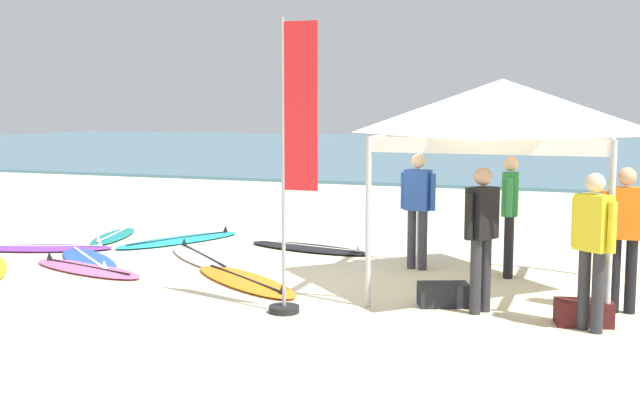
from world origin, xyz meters
The scene contains 19 objects.
ground_plane centered at (0.00, 0.00, 0.00)m, with size 80.00×80.00×0.00m, color beige.
sea centered at (0.00, 30.74, 0.05)m, with size 80.00×36.00×0.10m, color teal.
canopy_tent centered at (2.27, 0.24, 2.39)m, with size 2.83×2.83×2.75m.
surfboard_teal centered at (-4.87, 2.04, 0.04)m, with size 0.99×1.94×0.19m.
surfboard_blue centered at (-3.93, 0.04, 0.04)m, with size 2.16×1.97×0.19m.
surfboard_white centered at (-2.38, 0.84, 0.04)m, with size 2.20×2.12×0.19m.
surfboard_cyan centered at (-3.53, 2.11, 0.04)m, with size 1.72×2.54×0.19m.
surfboard_orange centered at (-1.02, -0.46, 0.04)m, with size 2.38×2.00×0.19m.
surfboard_black centered at (-1.08, 2.17, 0.04)m, with size 2.37×1.06×0.19m.
surfboard_purple centered at (-5.27, 0.62, 0.04)m, with size 2.40×1.40×0.19m.
surfboard_pink centered at (-3.54, -0.54, 0.04)m, with size 2.30×1.19×0.19m.
person_orange centered at (3.79, -0.35, 0.99)m, with size 0.55×0.25×1.71m.
person_yellow centered at (3.46, -1.28, 0.99)m, with size 0.46×0.39×1.71m.
person_green centered at (2.31, 1.17, 0.99)m, with size 0.25×0.55×1.71m.
person_blue centered at (0.97, 1.25, 0.99)m, with size 0.54×0.28×1.71m.
person_black centered at (2.23, -0.92, 0.99)m, with size 0.37×0.49×1.71m.
banner_flag centered at (0.19, -1.70, 1.57)m, with size 0.60×0.36×3.40m.
gear_bag_near_tent centered at (3.39, -1.06, 0.14)m, with size 0.60×0.32×0.28m, color #4C1919.
gear_bag_by_pole centered at (1.77, -0.76, 0.14)m, with size 0.60×0.32×0.28m, color #232328.
Camera 1 is at (3.58, -10.06, 2.42)m, focal length 44.44 mm.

